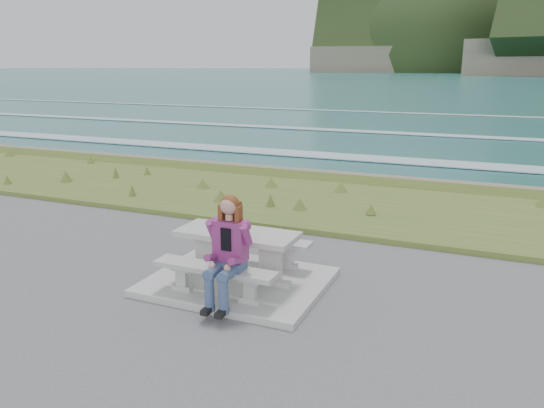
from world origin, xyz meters
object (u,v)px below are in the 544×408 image
Objects in this scene: picnic_table at (237,242)px; seated_woman at (226,266)px; bench_landward at (215,273)px; bench_seaward at (257,243)px.

seated_woman is at bearing -73.50° from picnic_table.
bench_landward is 1.22× the size of seated_woman.
picnic_table is 0.74m from bench_seaward.
seated_woman is (0.25, -0.84, -0.04)m from picnic_table.
bench_landward is at bearing -90.00° from picnic_table.
bench_landward is 1.00× the size of bench_seaward.
picnic_table is at bearing 90.00° from bench_landward.
bench_seaward is at bearing 90.00° from picnic_table.
picnic_table is 0.74m from bench_landward.
bench_landward is 0.35m from seated_woman.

